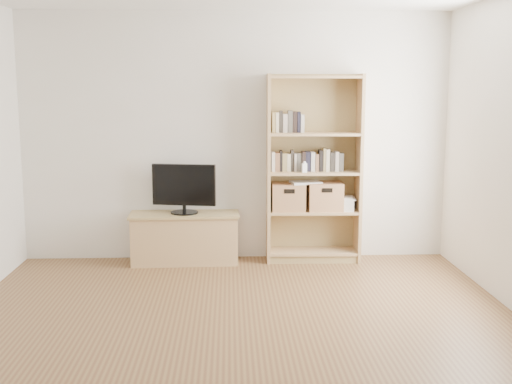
{
  "coord_description": "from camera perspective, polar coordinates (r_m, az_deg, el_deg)",
  "views": [
    {
      "loc": [
        -0.07,
        -4.28,
        1.82
      ],
      "look_at": [
        0.19,
        1.9,
        0.81
      ],
      "focal_mm": 45.0,
      "sensor_mm": 36.0,
      "label": 1
    }
  ],
  "objects": [
    {
      "name": "basket_left",
      "position": [
        6.73,
        2.91,
        -0.43
      ],
      "size": [
        0.35,
        0.29,
        0.28
      ],
      "primitive_type": "cube",
      "rotation": [
        0.0,
        0.0,
        -0.03
      ],
      "color": "#AD744E",
      "rests_on": "bookshelf"
    },
    {
      "name": "bookshelf",
      "position": [
        6.71,
        5.15,
        2.05
      ],
      "size": [
        0.99,
        0.37,
        1.96
      ],
      "primitive_type": "cube",
      "rotation": [
        0.0,
        0.0,
        -0.02
      ],
      "color": "tan",
      "rests_on": "floor"
    },
    {
      "name": "floor",
      "position": [
        4.65,
        -1.38,
        -13.78
      ],
      "size": [
        4.5,
        5.0,
        0.01
      ],
      "primitive_type": "cube",
      "color": "brown",
      "rests_on": "ground"
    },
    {
      "name": "magazine_stack",
      "position": [
        6.81,
        7.93,
        -1.09
      ],
      "size": [
        0.22,
        0.28,
        0.12
      ],
      "primitive_type": "cube",
      "rotation": [
        0.0,
        0.0,
        -0.16
      ],
      "color": "beige",
      "rests_on": "bookshelf"
    },
    {
      "name": "basket_right",
      "position": [
        6.76,
        6.13,
        -0.38
      ],
      "size": [
        0.36,
        0.3,
        0.29
      ],
      "primitive_type": "cube",
      "rotation": [
        0.0,
        0.0,
        0.01
      ],
      "color": "#AD744E",
      "rests_on": "bookshelf"
    },
    {
      "name": "tv_stand",
      "position": [
        6.77,
        -6.34,
        -4.17
      ],
      "size": [
        1.1,
        0.44,
        0.5
      ],
      "primitive_type": "cube",
      "rotation": [
        0.0,
        0.0,
        0.03
      ],
      "color": "tan",
      "rests_on": "floor"
    },
    {
      "name": "laptop",
      "position": [
        6.71,
        4.44,
        0.85
      ],
      "size": [
        0.34,
        0.26,
        0.02
      ],
      "primitive_type": "cube",
      "rotation": [
        0.0,
        0.0,
        0.17
      ],
      "color": "white",
      "rests_on": "basket_left"
    },
    {
      "name": "books_row_upper",
      "position": [
        6.67,
        3.33,
        6.24
      ],
      "size": [
        0.41,
        0.17,
        0.22
      ],
      "primitive_type": "cube",
      "rotation": [
        0.0,
        0.0,
        -0.04
      ],
      "color": "beige",
      "rests_on": "bookshelf"
    },
    {
      "name": "books_row_mid",
      "position": [
        6.72,
        5.14,
        2.85
      ],
      "size": [
        0.85,
        0.2,
        0.23
      ],
      "primitive_type": "cube",
      "rotation": [
        0.0,
        0.0,
        -0.04
      ],
      "color": "beige",
      "rests_on": "bookshelf"
    },
    {
      "name": "front_wall",
      "position": [
        1.85,
        -0.13,
        -7.09
      ],
      "size": [
        4.5,
        0.02,
        2.6
      ],
      "primitive_type": "cube",
      "color": "silver",
      "rests_on": "floor"
    },
    {
      "name": "back_wall",
      "position": [
        6.8,
        -1.81,
        4.9
      ],
      "size": [
        4.5,
        0.02,
        2.6
      ],
      "primitive_type": "cube",
      "color": "silver",
      "rests_on": "floor"
    },
    {
      "name": "television",
      "position": [
        6.67,
        -6.42,
        0.29
      ],
      "size": [
        0.66,
        0.17,
        0.52
      ],
      "primitive_type": "cube",
      "rotation": [
        0.0,
        0.0,
        -0.18
      ],
      "color": "black",
      "rests_on": "tv_stand"
    },
    {
      "name": "baby_monitor",
      "position": [
        6.59,
        4.32,
        2.15
      ],
      "size": [
        0.06,
        0.04,
        0.09
      ],
      "primitive_type": "cube",
      "rotation": [
        0.0,
        0.0,
        0.24
      ],
      "color": "white",
      "rests_on": "bookshelf"
    }
  ]
}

